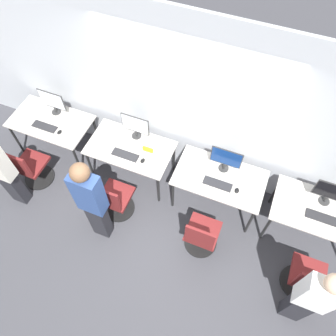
{
  "coord_description": "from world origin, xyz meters",
  "views": [
    {
      "loc": [
        0.92,
        -2.14,
        4.67
      ],
      "look_at": [
        0.0,
        0.15,
        0.88
      ],
      "focal_mm": 35.0,
      "sensor_mm": 36.0,
      "label": 1
    }
  ],
  "objects_px": {
    "mouse_far_left": "(59,132)",
    "monitor_left": "(135,126)",
    "mouse_right": "(237,191)",
    "office_chair_far_right": "(306,279)",
    "monitor_far_left": "(52,101)",
    "keyboard_far_left": "(45,126)",
    "mouse_left": "(143,161)",
    "office_chair_far_left": "(31,168)",
    "keyboard_far_right": "(321,217)",
    "person_far_left": "(1,170)",
    "person_left": "(92,201)",
    "monitor_right": "(226,159)",
    "keyboard_right": "(218,184)",
    "person_far_right": "(311,298)",
    "office_chair_right": "(201,236)",
    "monitor_far_right": "(331,192)",
    "keyboard_left": "(125,155)",
    "office_chair_left": "(115,200)"
  },
  "relations": [
    {
      "from": "keyboard_right",
      "to": "office_chair_right",
      "type": "bearing_deg",
      "value": -88.3
    },
    {
      "from": "keyboard_far_right",
      "to": "person_far_right",
      "type": "distance_m",
      "value": 1.11
    },
    {
      "from": "office_chair_far_right",
      "to": "monitor_far_right",
      "type": "bearing_deg",
      "value": 92.38
    },
    {
      "from": "monitor_left",
      "to": "keyboard_left",
      "type": "xyz_separation_m",
      "value": [
        0.0,
        -0.39,
        -0.23
      ]
    },
    {
      "from": "mouse_right",
      "to": "office_chair_far_right",
      "type": "xyz_separation_m",
      "value": [
        1.17,
        -0.71,
        -0.37
      ]
    },
    {
      "from": "mouse_far_left",
      "to": "office_chair_right",
      "type": "relative_size",
      "value": 0.1
    },
    {
      "from": "mouse_left",
      "to": "office_chair_far_left",
      "type": "bearing_deg",
      "value": -161.48
    },
    {
      "from": "mouse_right",
      "to": "office_chair_right",
      "type": "xyz_separation_m",
      "value": [
        -0.26,
        -0.66,
        -0.37
      ]
    },
    {
      "from": "office_chair_left",
      "to": "mouse_right",
      "type": "bearing_deg",
      "value": 20.54
    },
    {
      "from": "office_chair_far_left",
      "to": "office_chair_right",
      "type": "relative_size",
      "value": 1.0
    },
    {
      "from": "keyboard_left",
      "to": "person_left",
      "type": "distance_m",
      "value": 0.98
    },
    {
      "from": "person_far_right",
      "to": "person_left",
      "type": "bearing_deg",
      "value": 177.99
    },
    {
      "from": "mouse_right",
      "to": "keyboard_far_right",
      "type": "relative_size",
      "value": 0.22
    },
    {
      "from": "keyboard_left",
      "to": "monitor_far_left",
      "type": "bearing_deg",
      "value": 165.92
    },
    {
      "from": "keyboard_far_right",
      "to": "monitor_right",
      "type": "bearing_deg",
      "value": 169.41
    },
    {
      "from": "mouse_left",
      "to": "keyboard_right",
      "type": "relative_size",
      "value": 0.22
    },
    {
      "from": "person_far_left",
      "to": "office_chair_right",
      "type": "height_order",
      "value": "person_far_left"
    },
    {
      "from": "person_left",
      "to": "office_chair_far_right",
      "type": "height_order",
      "value": "person_left"
    },
    {
      "from": "mouse_far_left",
      "to": "monitor_left",
      "type": "relative_size",
      "value": 0.2
    },
    {
      "from": "keyboard_left",
      "to": "mouse_right",
      "type": "height_order",
      "value": "mouse_right"
    },
    {
      "from": "keyboard_right",
      "to": "monitor_far_right",
      "type": "xyz_separation_m",
      "value": [
        1.41,
        0.28,
        0.23
      ]
    },
    {
      "from": "office_chair_right",
      "to": "person_far_right",
      "type": "relative_size",
      "value": 0.57
    },
    {
      "from": "mouse_far_left",
      "to": "monitor_right",
      "type": "distance_m",
      "value": 2.57
    },
    {
      "from": "mouse_far_left",
      "to": "monitor_far_right",
      "type": "distance_m",
      "value": 3.97
    },
    {
      "from": "keyboard_right",
      "to": "person_far_right",
      "type": "relative_size",
      "value": 0.26
    },
    {
      "from": "monitor_far_left",
      "to": "office_chair_far_right",
      "type": "distance_m",
      "value": 4.44
    },
    {
      "from": "person_left",
      "to": "monitor_right",
      "type": "distance_m",
      "value": 1.88
    },
    {
      "from": "office_chair_far_left",
      "to": "person_left",
      "type": "xyz_separation_m",
      "value": [
        1.44,
        -0.37,
        0.61
      ]
    },
    {
      "from": "office_chair_left",
      "to": "monitor_far_right",
      "type": "distance_m",
      "value": 2.96
    },
    {
      "from": "keyboard_right",
      "to": "office_chair_left",
      "type": "bearing_deg",
      "value": -155.35
    },
    {
      "from": "person_far_left",
      "to": "keyboard_left",
      "type": "height_order",
      "value": "person_far_left"
    },
    {
      "from": "mouse_far_left",
      "to": "keyboard_left",
      "type": "height_order",
      "value": "mouse_far_left"
    },
    {
      "from": "office_chair_far_right",
      "to": "keyboard_far_left",
      "type": "bearing_deg",
      "value": 170.76
    },
    {
      "from": "office_chair_far_left",
      "to": "mouse_left",
      "type": "xyz_separation_m",
      "value": [
        1.7,
        0.57,
        0.37
      ]
    },
    {
      "from": "person_far_left",
      "to": "mouse_right",
      "type": "distance_m",
      "value": 3.29
    },
    {
      "from": "person_left",
      "to": "person_far_right",
      "type": "xyz_separation_m",
      "value": [
        2.8,
        -0.1,
        -0.13
      ]
    },
    {
      "from": "keyboard_far_left",
      "to": "person_left",
      "type": "distance_m",
      "value": 1.74
    },
    {
      "from": "monitor_far_left",
      "to": "office_chair_left",
      "type": "height_order",
      "value": "monitor_far_left"
    },
    {
      "from": "monitor_far_left",
      "to": "keyboard_far_left",
      "type": "distance_m",
      "value": 0.41
    },
    {
      "from": "office_chair_far_left",
      "to": "mouse_right",
      "type": "relative_size",
      "value": 9.98
    },
    {
      "from": "office_chair_left",
      "to": "keyboard_right",
      "type": "height_order",
      "value": "office_chair_left"
    },
    {
      "from": "office_chair_far_right",
      "to": "person_left",
      "type": "bearing_deg",
      "value": -174.62
    },
    {
      "from": "mouse_far_left",
      "to": "monitor_right",
      "type": "xyz_separation_m",
      "value": [
        2.54,
        0.32,
        0.23
      ]
    },
    {
      "from": "person_far_right",
      "to": "person_far_left",
      "type": "bearing_deg",
      "value": 178.59
    },
    {
      "from": "mouse_far_left",
      "to": "office_chair_far_right",
      "type": "distance_m",
      "value": 4.07
    },
    {
      "from": "mouse_left",
      "to": "monitor_far_right",
      "type": "relative_size",
      "value": 0.2
    },
    {
      "from": "monitor_left",
      "to": "mouse_right",
      "type": "xyz_separation_m",
      "value": [
        1.69,
        -0.37,
        -0.23
      ]
    },
    {
      "from": "keyboard_far_left",
      "to": "person_left",
      "type": "xyz_separation_m",
      "value": [
        1.43,
        -0.96,
        0.24
      ]
    },
    {
      "from": "keyboard_far_right",
      "to": "person_far_left",
      "type": "bearing_deg",
      "value": -166.86
    },
    {
      "from": "mouse_far_left",
      "to": "person_left",
      "type": "xyz_separation_m",
      "value": [
        1.15,
        -0.95,
        0.23
      ]
    }
  ]
}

